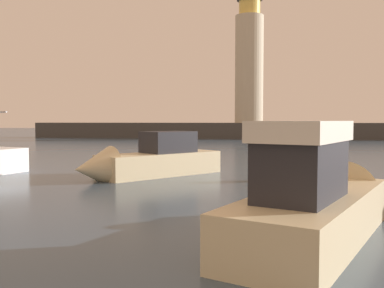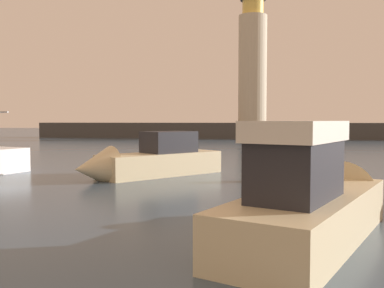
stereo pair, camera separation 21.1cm
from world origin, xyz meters
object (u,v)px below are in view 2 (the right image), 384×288
lighthouse (253,61)px  motorboat_1 (146,161)px  motorboat_0 (320,199)px  mooring_buoy (258,173)px

lighthouse → motorboat_1: 46.64m
motorboat_0 → mooring_buoy: 9.13m
lighthouse → motorboat_1: bearing=-94.1°
lighthouse → motorboat_0: lighthouse is taller
lighthouse → mooring_buoy: lighthouse is taller
motorboat_0 → motorboat_1: size_ratio=1.12×
lighthouse → mooring_buoy: bearing=-87.2°
motorboat_0 → motorboat_1: (-7.15, 9.63, -0.08)m
motorboat_0 → motorboat_1: bearing=126.6°
lighthouse → motorboat_0: 56.06m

